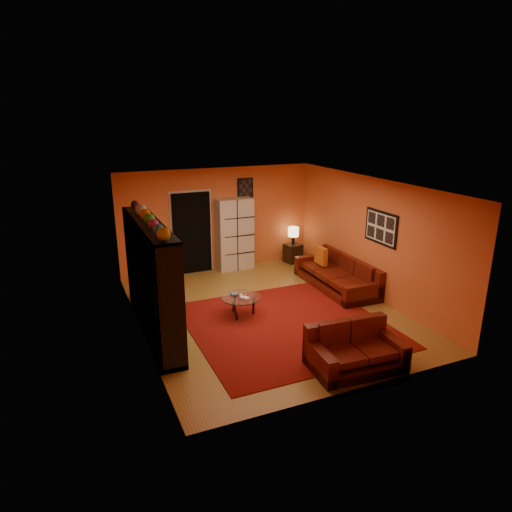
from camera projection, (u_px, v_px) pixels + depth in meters
name	position (u px, v px, depth m)	size (l,w,h in m)	color
floor	(267.00, 312.00, 9.33)	(6.00, 6.00, 0.00)	olive
ceiling	(268.00, 185.00, 8.54)	(6.00, 6.00, 0.00)	white
wall_back	(218.00, 219.00, 11.56)	(6.00, 6.00, 0.00)	#DA642F
wall_front	(358.00, 309.00, 6.31)	(6.00, 6.00, 0.00)	#DA642F
wall_left	(138.00, 268.00, 7.99)	(6.00, 6.00, 0.00)	#DA642F
wall_right	(372.00, 238.00, 9.88)	(6.00, 6.00, 0.00)	#DA642F
rug	(287.00, 325.00, 8.75)	(3.60, 3.60, 0.01)	#600D0B
doorway	(192.00, 233.00, 11.34)	(0.95, 0.10, 2.04)	black
wall_art_right	(381.00, 228.00, 9.52)	(0.03, 1.00, 0.70)	black
wall_art_back	(245.00, 188.00, 11.60)	(0.42, 0.03, 0.52)	black
entertainment_unit	(152.00, 279.00, 8.15)	(0.45, 3.00, 2.10)	black
tv	(156.00, 284.00, 8.12)	(0.12, 0.89, 0.51)	black
sofa	(340.00, 275.00, 10.59)	(1.03, 2.40, 0.85)	#470F09
loveseat	(353.00, 349.00, 7.28)	(1.51, 0.96, 0.85)	#470F09
throw_pillow	(321.00, 256.00, 10.88)	(0.12, 0.42, 0.42)	#CC6116
coffee_table	(241.00, 299.00, 9.05)	(0.80, 0.80, 0.40)	silver
storage_cabinet	(235.00, 234.00, 11.64)	(0.92, 0.41, 1.84)	beige
bowl_chair	(154.00, 287.00, 9.74)	(0.76, 0.76, 0.62)	black
side_table	(293.00, 253.00, 12.35)	(0.40, 0.40, 0.50)	black
table_lamp	(293.00, 232.00, 12.17)	(0.28, 0.28, 0.47)	black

